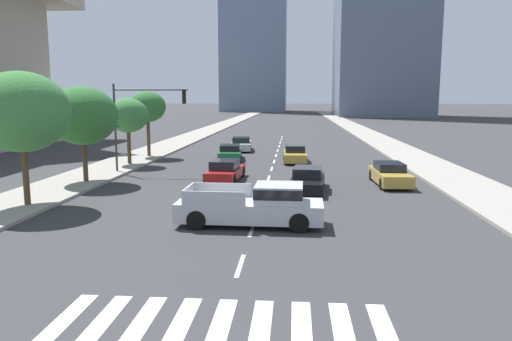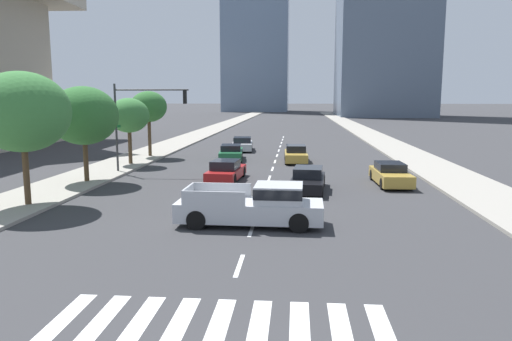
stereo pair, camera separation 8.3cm
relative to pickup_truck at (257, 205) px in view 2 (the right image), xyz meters
name	(u,v)px [view 2 (the right image)]	position (x,y,z in m)	size (l,w,h in m)	color
sidewalk_east	(431,166)	(11.32, 17.19, -0.74)	(4.00, 260.00, 0.15)	gray
sidewalk_west	(125,163)	(-11.62, 17.19, -0.74)	(4.00, 260.00, 0.15)	gray
crosswalk_near	(218,328)	(-0.15, -8.64, -0.81)	(7.65, 2.99, 0.01)	silver
lane_divider_center	(275,161)	(-0.15, 19.36, -0.81)	(0.14, 50.00, 0.01)	silver
pickup_truck	(257,205)	(0.00, 0.00, 0.00)	(5.80, 2.07, 1.67)	#B7BABF
sedan_red_0	(226,171)	(-2.75, 10.30, -0.23)	(2.04, 4.50, 1.27)	maroon
sedan_gold_1	(296,154)	(1.49, 19.24, -0.21)	(1.87, 4.57, 1.32)	#B28E38
sedan_gold_2	(390,175)	(7.01, 9.70, -0.22)	(1.86, 4.61, 1.27)	#B28E38
sedan_black_3	(308,180)	(2.18, 7.44, -0.23)	(2.09, 4.62, 1.27)	black
sedan_green_4	(231,153)	(-3.75, 20.02, -0.22)	(2.20, 4.90, 1.26)	#1E6038
sedan_silver_5	(242,144)	(-3.62, 26.99, -0.21)	(2.23, 4.84, 1.30)	#B7BABF
traffic_signal_far	(143,111)	(-8.55, 12.59, 3.34)	(5.23, 0.28, 5.78)	#333335
street_tree_nearest	(22,112)	(-10.82, 2.32, 3.57)	(4.27, 4.27, 6.06)	#4C3823
street_tree_second	(84,116)	(-10.82, 8.62, 3.17)	(3.99, 3.99, 5.54)	#4C3823
street_tree_third	(129,116)	(-10.82, 16.22, 2.90)	(2.99, 2.99, 4.85)	#4C3823
street_tree_fourth	(149,107)	(-10.82, 21.07, 3.44)	(3.03, 3.03, 5.41)	#4C3823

